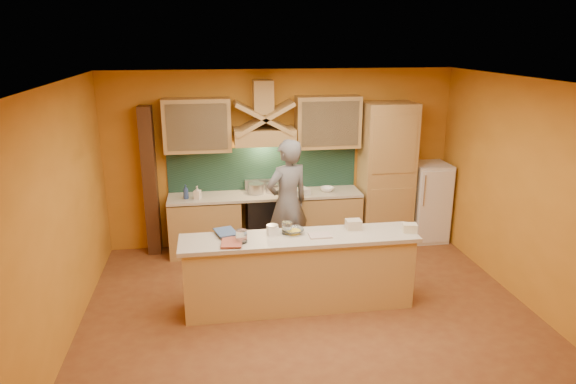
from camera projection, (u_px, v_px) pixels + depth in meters
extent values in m
cube|color=brown|center=(311.00, 317.00, 6.23)|extent=(5.50, 5.00, 0.01)
cube|color=white|center=(315.00, 83.00, 5.42)|extent=(5.50, 5.00, 0.01)
cube|color=orange|center=(282.00, 159.00, 8.19)|extent=(5.50, 0.02, 2.80)
cube|color=orange|center=(387.00, 326.00, 3.46)|extent=(5.50, 0.02, 2.80)
cube|color=orange|center=(58.00, 221.00, 5.42)|extent=(0.02, 5.00, 2.80)
cube|color=orange|center=(534.00, 197.00, 6.23)|extent=(0.02, 5.00, 2.80)
cube|color=tan|center=(205.00, 226.00, 8.01)|extent=(1.10, 0.60, 0.86)
cube|color=tan|center=(324.00, 220.00, 8.28)|extent=(1.10, 0.60, 0.86)
cube|color=beige|center=(265.00, 195.00, 8.01)|extent=(3.00, 0.62, 0.04)
cube|color=black|center=(266.00, 222.00, 8.14)|extent=(0.60, 0.58, 0.90)
cube|color=#18352B|center=(263.00, 169.00, 8.18)|extent=(3.00, 0.03, 0.70)
cube|color=tan|center=(264.00, 136.00, 7.79)|extent=(0.92, 0.50, 0.24)
cube|color=tan|center=(263.00, 97.00, 7.71)|extent=(0.30, 0.30, 0.50)
cube|color=tan|center=(197.00, 125.00, 7.66)|extent=(1.00, 0.35, 0.80)
cube|color=tan|center=(328.00, 122.00, 7.95)|extent=(1.00, 0.35, 0.80)
cube|color=tan|center=(386.00, 174.00, 8.22)|extent=(0.80, 0.60, 2.30)
cube|color=white|center=(428.00, 202.00, 8.48)|extent=(0.58, 0.60, 1.30)
cube|color=#472816|center=(150.00, 182.00, 7.82)|extent=(0.20, 0.30, 2.30)
cube|color=#DBB670|center=(299.00, 274.00, 6.38)|extent=(2.80, 0.55, 0.88)
cube|color=beige|center=(299.00, 238.00, 6.24)|extent=(2.90, 0.62, 0.05)
imported|color=slate|center=(288.00, 203.00, 7.45)|extent=(0.82, 0.70, 1.89)
cylinder|color=#B5B6BD|center=(256.00, 190.00, 8.00)|extent=(0.29, 0.29, 0.16)
cylinder|color=silver|center=(272.00, 190.00, 8.05)|extent=(0.24, 0.24, 0.13)
imported|color=silver|center=(197.00, 193.00, 7.71)|extent=(0.12, 0.12, 0.20)
imported|color=navy|center=(186.00, 192.00, 7.72)|extent=(0.11, 0.11, 0.22)
imported|color=white|center=(327.00, 189.00, 8.12)|extent=(0.21, 0.21, 0.07)
cube|color=silver|center=(301.00, 191.00, 7.96)|extent=(0.31, 0.28, 0.09)
imported|color=#A44E3A|center=(221.00, 243.00, 5.99)|extent=(0.27, 0.35, 0.03)
imported|color=#3D5788|center=(216.00, 233.00, 6.23)|extent=(0.31, 0.37, 0.02)
cylinder|color=white|center=(241.00, 236.00, 6.02)|extent=(0.16, 0.16, 0.15)
cylinder|color=silver|center=(287.00, 228.00, 6.29)|extent=(0.15, 0.15, 0.15)
cube|color=white|center=(273.00, 230.00, 6.28)|extent=(0.14, 0.14, 0.11)
imported|color=white|center=(293.00, 231.00, 6.32)|extent=(0.30, 0.30, 0.06)
cube|color=beige|center=(320.00, 235.00, 6.23)|extent=(0.27, 0.20, 0.02)
cube|color=beige|center=(353.00, 224.00, 6.45)|extent=(0.19, 0.15, 0.12)
cube|color=#ECE4C2|center=(410.00, 228.00, 6.36)|extent=(0.20, 0.17, 0.11)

